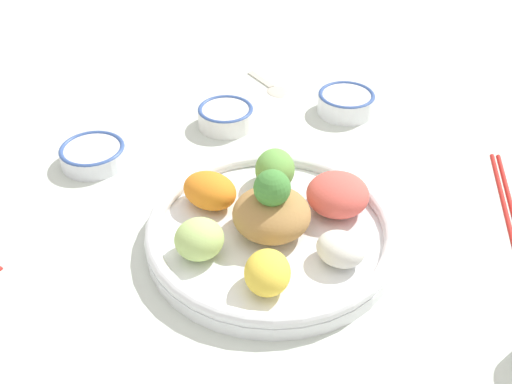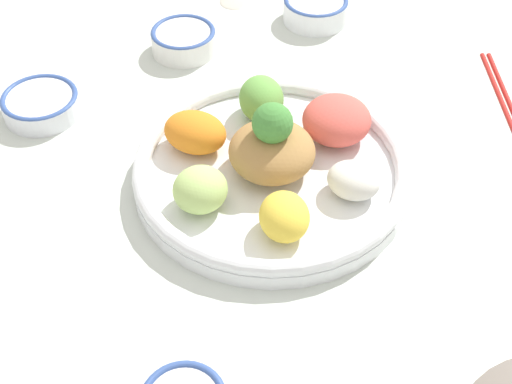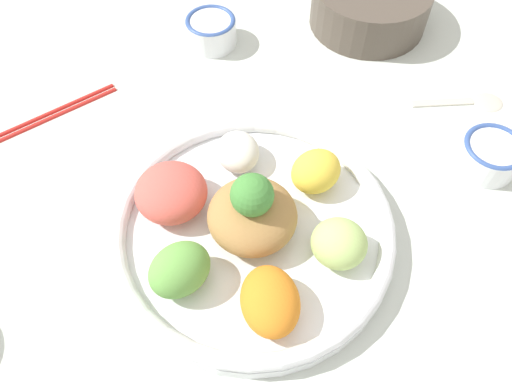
# 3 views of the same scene
# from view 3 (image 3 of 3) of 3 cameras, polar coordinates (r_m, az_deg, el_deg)

# --- Properties ---
(ground_plane) EXTENTS (2.40, 2.40, 0.00)m
(ground_plane) POSITION_cam_3_polar(r_m,az_deg,el_deg) (0.60, 0.63, -8.22)
(ground_plane) COLOR silver
(salad_platter) EXTENTS (0.34, 0.34, 0.12)m
(salad_platter) POSITION_cam_3_polar(r_m,az_deg,el_deg) (0.60, -0.72, -3.91)
(salad_platter) COLOR white
(salad_platter) RESTS_ON ground_plane
(rice_bowl_blue) EXTENTS (0.08, 0.08, 0.05)m
(rice_bowl_blue) POSITION_cam_3_polar(r_m,az_deg,el_deg) (0.84, -5.15, 17.98)
(rice_bowl_blue) COLOR white
(rice_bowl_blue) RESTS_ON ground_plane
(sauce_bowl_dark) EXTENTS (0.08, 0.08, 0.04)m
(sauce_bowl_dark) POSITION_cam_3_polar(r_m,az_deg,el_deg) (0.73, 25.22, 3.92)
(sauce_bowl_dark) COLOR white
(sauce_bowl_dark) RESTS_ON ground_plane
(side_serving_bowl) EXTENTS (0.19, 0.19, 0.07)m
(side_serving_bowl) POSITION_cam_3_polar(r_m,az_deg,el_deg) (0.89, 12.94, 20.41)
(side_serving_bowl) COLOR #51473D
(side_serving_bowl) RESTS_ON ground_plane
(chopsticks_pair_far) EXTENTS (0.06, 0.24, 0.01)m
(chopsticks_pair_far) POSITION_cam_3_polar(r_m,az_deg,el_deg) (0.79, -23.69, 7.57)
(chopsticks_pair_far) COLOR red
(chopsticks_pair_far) RESTS_ON ground_plane
(serving_spoon_main) EXTENTS (0.11, 0.12, 0.01)m
(serving_spoon_main) POSITION_cam_3_polar(r_m,az_deg,el_deg) (0.82, 23.45, 9.42)
(serving_spoon_main) COLOR beige
(serving_spoon_main) RESTS_ON ground_plane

